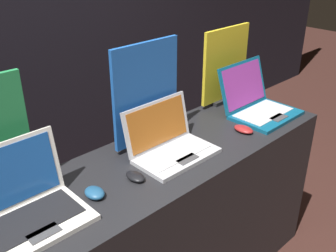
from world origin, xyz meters
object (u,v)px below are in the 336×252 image
at_px(laptop_front, 24,205).
at_px(promo_stand_back, 225,67).
at_px(mouse_front, 95,193).
at_px(promo_stand_middle, 146,97).
at_px(laptop_back, 257,103).
at_px(laptop_middle, 169,143).
at_px(mouse_back, 244,129).
at_px(mouse_middle, 135,176).

xyz_separation_m(laptop_front, promo_stand_back, (1.40, 0.21, 0.16)).
bearing_deg(laptop_front, mouse_front, -12.57).
bearing_deg(promo_stand_back, promo_stand_middle, -174.01).
height_order(laptop_back, promo_stand_back, promo_stand_back).
xyz_separation_m(laptop_front, laptop_middle, (0.71, -0.02, -0.01)).
relative_size(laptop_front, laptop_middle, 1.03).
height_order(laptop_front, mouse_back, laptop_front).
distance_m(promo_stand_middle, laptop_back, 0.73).
xyz_separation_m(laptop_front, mouse_back, (1.15, -0.13, -0.05)).
bearing_deg(mouse_middle, laptop_middle, 12.28).
height_order(mouse_back, promo_stand_back, promo_stand_back).
xyz_separation_m(mouse_middle, promo_stand_back, (0.94, 0.29, 0.21)).
relative_size(mouse_front, promo_stand_back, 0.21).
relative_size(laptop_middle, promo_stand_back, 0.84).
distance_m(promo_stand_middle, promo_stand_back, 0.69).
bearing_deg(laptop_front, mouse_back, -6.35).
xyz_separation_m(laptop_middle, mouse_middle, (-0.26, -0.06, -0.04)).
xyz_separation_m(promo_stand_middle, mouse_back, (0.44, -0.27, -0.23)).
relative_size(laptop_front, laptop_back, 1.03).
bearing_deg(laptop_back, mouse_middle, -177.60).
distance_m(laptop_front, laptop_middle, 0.71).
height_order(mouse_middle, promo_stand_back, promo_stand_back).
bearing_deg(promo_stand_back, laptop_front, -171.45).
xyz_separation_m(laptop_back, promo_stand_back, (0.00, 0.25, 0.16)).
bearing_deg(promo_stand_back, mouse_middle, -163.14).
relative_size(laptop_front, promo_stand_middle, 0.78).
height_order(mouse_front, laptop_middle, laptop_middle).
xyz_separation_m(mouse_middle, promo_stand_middle, (0.26, 0.21, 0.23)).
height_order(mouse_front, mouse_middle, mouse_front).
bearing_deg(promo_stand_back, laptop_back, -90.00).
bearing_deg(mouse_front, promo_stand_back, 13.28).
height_order(laptop_middle, laptop_back, laptop_back).
distance_m(mouse_middle, promo_stand_middle, 0.41).
distance_m(laptop_front, mouse_front, 0.27).
bearing_deg(promo_stand_middle, mouse_front, -156.44).
xyz_separation_m(laptop_middle, laptop_back, (0.69, -0.02, 0.01)).
xyz_separation_m(mouse_middle, mouse_back, (0.70, -0.05, 0.00)).
relative_size(laptop_middle, mouse_back, 3.45).
relative_size(laptop_front, promo_stand_back, 0.87).
xyz_separation_m(mouse_middle, laptop_back, (0.94, 0.04, 0.05)).
bearing_deg(laptop_front, laptop_back, -1.47).
height_order(laptop_middle, mouse_back, laptop_middle).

